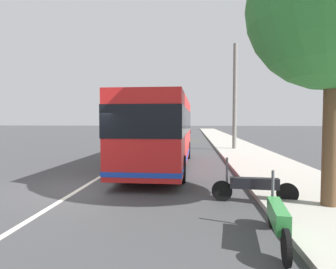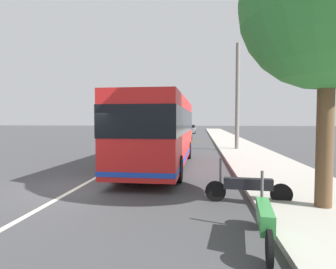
# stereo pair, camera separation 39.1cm
# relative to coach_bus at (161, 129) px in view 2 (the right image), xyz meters

# --- Properties ---
(ground_plane) EXTENTS (220.00, 220.00, 0.00)m
(ground_plane) POSITION_rel_coach_bus_xyz_m (-4.56, 2.21, -1.86)
(ground_plane) COLOR #424244
(sidewalk_curb) EXTENTS (110.00, 3.60, 0.14)m
(sidewalk_curb) POSITION_rel_coach_bus_xyz_m (5.44, -5.11, -1.79)
(sidewalk_curb) COLOR #B2ADA3
(sidewalk_curb) RESTS_ON ground
(lane_divider_line) EXTENTS (110.00, 0.16, 0.01)m
(lane_divider_line) POSITION_rel_coach_bus_xyz_m (5.44, 2.21, -1.86)
(lane_divider_line) COLOR silver
(lane_divider_line) RESTS_ON ground
(coach_bus) EXTENTS (10.28, 2.72, 3.28)m
(coach_bus) POSITION_rel_coach_bus_xyz_m (0.00, 0.00, 0.00)
(coach_bus) COLOR red
(coach_bus) RESTS_ON ground
(motorcycle_far_end) EXTENTS (2.24, 0.40, 1.24)m
(motorcycle_far_end) POSITION_rel_coach_bus_xyz_m (-8.25, -3.08, -1.40)
(motorcycle_far_end) COLOR black
(motorcycle_far_end) RESTS_ON ground
(motorcycle_angled) EXTENTS (0.35, 2.32, 1.24)m
(motorcycle_angled) POSITION_rel_coach_bus_xyz_m (-5.63, -3.19, -1.41)
(motorcycle_angled) COLOR black
(motorcycle_angled) RESTS_ON ground
(car_behind_bus) EXTENTS (4.08, 1.95, 1.50)m
(car_behind_bus) POSITION_rel_coach_bus_xyz_m (35.66, -0.13, -1.16)
(car_behind_bus) COLOR gray
(car_behind_bus) RESTS_ON ground
(car_oncoming) EXTENTS (4.63, 2.01, 1.47)m
(car_oncoming) POSITION_rel_coach_bus_xyz_m (24.07, 4.23, -1.16)
(car_oncoming) COLOR gold
(car_oncoming) RESTS_ON ground
(car_ahead_same_lane) EXTENTS (4.20, 1.84, 1.36)m
(car_ahead_same_lane) POSITION_rel_coach_bus_xyz_m (18.36, -0.06, -1.21)
(car_ahead_same_lane) COLOR gold
(car_ahead_same_lane) RESTS_ON ground
(roadside_tree_near_camera) EXTENTS (4.26, 4.26, 7.28)m
(roadside_tree_near_camera) POSITION_rel_coach_bus_xyz_m (-6.18, -4.94, 3.26)
(roadside_tree_near_camera) COLOR brown
(roadside_tree_near_camera) RESTS_ON ground
(utility_pole) EXTENTS (0.30, 0.30, 8.03)m
(utility_pole) POSITION_rel_coach_bus_xyz_m (8.31, -4.66, 2.15)
(utility_pole) COLOR slate
(utility_pole) RESTS_ON ground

